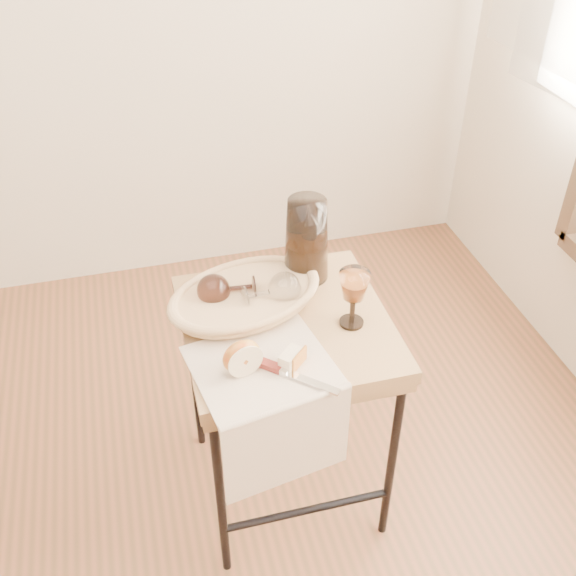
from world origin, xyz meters
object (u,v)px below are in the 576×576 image
object	(u,v)px
pitcher	(307,239)
tea_towel	(262,366)
side_table	(286,410)
wine_goblet	(353,299)
goblet_lying_a	(231,289)
bread_basket	(245,299)
apple_half	(241,356)
table_knife	(288,372)
goblet_lying_b	(268,292)

from	to	relation	value
pitcher	tea_towel	bearing A→B (deg)	-130.84
side_table	wine_goblet	bearing A→B (deg)	-18.46
goblet_lying_a	wine_goblet	xyz separation A→B (m)	(0.28, -0.15, 0.02)
bread_basket	wine_goblet	distance (m)	0.29
side_table	wine_goblet	distance (m)	0.45
goblet_lying_a	wine_goblet	bearing A→B (deg)	156.75
tea_towel	wine_goblet	world-z (taller)	wine_goblet
pitcher	wine_goblet	world-z (taller)	pitcher
goblet_lying_a	apple_half	xyz separation A→B (m)	(-0.02, -0.25, -0.01)
wine_goblet	table_knife	bearing A→B (deg)	-144.77
pitcher	apple_half	size ratio (longest dim) A/B	2.96
table_knife	goblet_lying_b	bearing A→B (deg)	129.93
goblet_lying_b	apple_half	size ratio (longest dim) A/B	1.52
goblet_lying_a	pitcher	bearing A→B (deg)	-155.71
tea_towel	goblet_lying_a	xyz separation A→B (m)	(-0.02, 0.25, 0.05)
bread_basket	table_knife	xyz separation A→B (m)	(0.04, -0.28, -0.01)
goblet_lying_b	table_knife	bearing A→B (deg)	-97.39
side_table	goblet_lying_a	world-z (taller)	goblet_lying_a
side_table	goblet_lying_b	world-z (taller)	goblet_lying_b
apple_half	tea_towel	bearing A→B (deg)	-11.34
goblet_lying_b	pitcher	xyz separation A→B (m)	(0.14, 0.12, 0.06)
goblet_lying_a	pitcher	distance (m)	0.25
pitcher	goblet_lying_b	bearing A→B (deg)	-148.24
table_knife	pitcher	bearing A→B (deg)	111.08
goblet_lying_b	table_knife	world-z (taller)	goblet_lying_b
goblet_lying_b	wine_goblet	world-z (taller)	wine_goblet
tea_towel	bread_basket	distance (m)	0.23
wine_goblet	side_table	bearing A→B (deg)	161.54
bread_basket	apple_half	world-z (taller)	apple_half
bread_basket	goblet_lying_a	xyz separation A→B (m)	(-0.03, 0.02, 0.03)
tea_towel	wine_goblet	size ratio (longest dim) A/B	1.99
tea_towel	apple_half	bearing A→B (deg)	172.98
tea_towel	table_knife	size ratio (longest dim) A/B	1.36
tea_towel	pitcher	bearing A→B (deg)	48.41
pitcher	wine_goblet	xyz separation A→B (m)	(0.06, -0.23, -0.04)
bread_basket	wine_goblet	world-z (taller)	wine_goblet
goblet_lying_b	pitcher	bearing A→B (deg)	36.51
goblet_lying_a	apple_half	bearing A→B (deg)	89.38
side_table	apple_half	size ratio (longest dim) A/B	7.11
goblet_lying_b	table_knife	size ratio (longest dim) A/B	0.61
goblet_lying_b	apple_half	xyz separation A→B (m)	(-0.11, -0.21, -0.01)
apple_half	goblet_lying_b	bearing A→B (deg)	47.52
side_table	pitcher	xyz separation A→B (m)	(0.10, 0.18, 0.45)
goblet_lying_a	table_knife	size ratio (longest dim) A/B	0.60
side_table	bread_basket	xyz separation A→B (m)	(-0.09, 0.08, 0.36)
bread_basket	wine_goblet	size ratio (longest dim) A/B	2.32
side_table	table_knife	size ratio (longest dim) A/B	2.85
goblet_lying_a	bread_basket	bearing A→B (deg)	158.28
goblet_lying_b	apple_half	bearing A→B (deg)	-122.65
goblet_lying_b	wine_goblet	distance (m)	0.22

